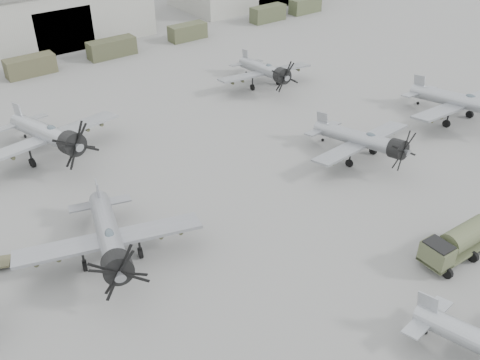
% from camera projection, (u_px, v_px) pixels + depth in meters
% --- Properties ---
extents(ground, '(220.00, 220.00, 0.00)m').
position_uv_depth(ground, '(367.00, 267.00, 37.77)').
color(ground, slate).
rests_on(ground, ground).
extents(hangar_center, '(29.00, 14.80, 8.70)m').
position_uv_depth(hangar_center, '(45.00, 10.00, 77.01)').
color(hangar_center, '#9A9A90').
rests_on(hangar_center, ground).
extents(support_truck_3, '(6.13, 2.20, 2.35)m').
position_uv_depth(support_truck_3, '(30.00, 66.00, 67.27)').
color(support_truck_3, '#43422C').
rests_on(support_truck_3, ground).
extents(support_truck_4, '(6.60, 2.20, 2.38)m').
position_uv_depth(support_truck_4, '(112.00, 48.00, 72.87)').
color(support_truck_4, '#3C3E29').
rests_on(support_truck_4, ground).
extents(support_truck_5, '(5.71, 2.20, 2.26)m').
position_uv_depth(support_truck_5, '(188.00, 32.00, 79.02)').
color(support_truck_5, '#40432C').
rests_on(support_truck_5, ground).
extents(support_truck_6, '(5.99, 2.20, 2.47)m').
position_uv_depth(support_truck_6, '(268.00, 14.00, 86.69)').
color(support_truck_6, '#3F452D').
rests_on(support_truck_6, ground).
extents(support_truck_7, '(5.71, 2.20, 2.45)m').
position_uv_depth(support_truck_7, '(305.00, 5.00, 90.83)').
color(support_truck_7, '#424A30').
rests_on(support_truck_7, ground).
extents(aircraft_mid_1, '(13.03, 11.73, 5.21)m').
position_uv_depth(aircraft_mid_1, '(110.00, 238.00, 36.71)').
color(aircraft_mid_1, gray).
rests_on(aircraft_mid_1, ground).
extents(aircraft_mid_2, '(11.67, 10.50, 4.66)m').
position_uv_depth(aircraft_mid_2, '(365.00, 141.00, 48.93)').
color(aircraft_mid_2, gray).
rests_on(aircraft_mid_2, ground).
extents(aircraft_mid_3, '(12.92, 11.63, 5.17)m').
position_uv_depth(aircraft_mid_3, '(464.00, 102.00, 55.38)').
color(aircraft_mid_3, '#92959A').
rests_on(aircraft_mid_3, ground).
extents(aircraft_far_0, '(14.07, 12.66, 5.59)m').
position_uv_depth(aircraft_far_0, '(50.00, 135.00, 48.96)').
color(aircraft_far_0, '#9EA1A7').
rests_on(aircraft_far_0, ground).
extents(aircraft_far_1, '(11.93, 10.74, 4.74)m').
position_uv_depth(aircraft_far_1, '(266.00, 71.00, 63.30)').
color(aircraft_far_1, '#919499').
rests_on(aircraft_far_1, ground).
extents(fuel_tanker, '(6.43, 2.77, 2.45)m').
position_uv_depth(fuel_tanker, '(458.00, 242.00, 37.91)').
color(fuel_tanker, '#464C31').
rests_on(fuel_tanker, ground).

